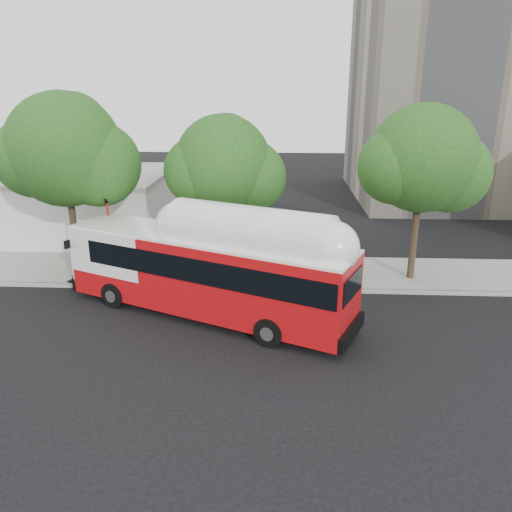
{
  "coord_description": "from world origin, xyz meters",
  "views": [
    {
      "loc": [
        2.01,
        -19.6,
        9.87
      ],
      "look_at": [
        0.85,
        3.0,
        2.16
      ],
      "focal_mm": 35.0,
      "sensor_mm": 36.0,
      "label": 1
    }
  ],
  "objects": [
    {
      "name": "street_tree_right",
      "position": [
        9.44,
        5.86,
        6.26
      ],
      "size": [
        6.21,
        5.4,
        9.18
      ],
      "color": "#2D2116",
      "rests_on": "ground"
    },
    {
      "name": "street_tree_mid",
      "position": [
        -0.59,
        6.06,
        5.91
      ],
      "size": [
        5.75,
        5.0,
        8.62
      ],
      "color": "#2D2116",
      "rests_on": "ground"
    },
    {
      "name": "ground",
      "position": [
        0.0,
        0.0,
        0.0
      ],
      "size": [
        120.0,
        120.0,
        0.0
      ],
      "primitive_type": "plane",
      "color": "black",
      "rests_on": "ground"
    },
    {
      "name": "signal_pole",
      "position": [
        -6.7,
        4.43,
        2.36
      ],
      "size": [
        0.13,
        0.44,
        4.6
      ],
      "color": "#A7111B",
      "rests_on": "ground"
    },
    {
      "name": "curb_strip",
      "position": [
        0.0,
        3.9,
        0.07
      ],
      "size": [
        60.0,
        0.3,
        0.15
      ],
      "primitive_type": "cube",
      "color": "gray",
      "rests_on": "ground"
    },
    {
      "name": "low_commercial_bldg",
      "position": [
        -14.0,
        14.0,
        2.15
      ],
      "size": [
        16.2,
        10.2,
        4.25
      ],
      "color": "silver",
      "rests_on": "ground"
    },
    {
      "name": "sidewalk",
      "position": [
        0.0,
        6.5,
        0.07
      ],
      "size": [
        60.0,
        5.0,
        0.15
      ],
      "primitive_type": "cube",
      "color": "gray",
      "rests_on": "ground"
    },
    {
      "name": "transit_bus",
      "position": [
        -1.18,
        0.92,
        1.98
      ],
      "size": [
        14.09,
        8.16,
        4.24
      ],
      "rotation": [
        0.0,
        0.0,
        -0.43
      ],
      "color": "#B30C10",
      "rests_on": "ground"
    },
    {
      "name": "red_curb_segment",
      "position": [
        -3.0,
        3.9,
        0.08
      ],
      "size": [
        10.0,
        0.32,
        0.16
      ],
      "primitive_type": "cube",
      "color": "maroon",
      "rests_on": "ground"
    },
    {
      "name": "street_tree_left",
      "position": [
        -8.53,
        5.56,
        6.6
      ],
      "size": [
        6.67,
        5.8,
        9.74
      ],
      "color": "#2D2116",
      "rests_on": "ground"
    }
  ]
}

